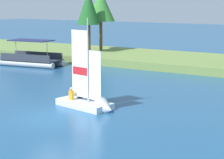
{
  "coord_description": "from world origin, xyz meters",
  "views": [
    {
      "loc": [
        14.76,
        -17.2,
        6.38
      ],
      "look_at": [
        0.05,
        6.37,
        1.2
      ],
      "focal_mm": 67.24,
      "sensor_mm": 36.0,
      "label": 1
    }
  ],
  "objects": [
    {
      "name": "ground_plane",
      "position": [
        0.0,
        0.0,
        0.0
      ],
      "size": [
        200.0,
        200.0,
        0.0
      ],
      "primitive_type": "plane",
      "color": "navy"
    },
    {
      "name": "shore_bank",
      "position": [
        0.0,
        22.71,
        0.37
      ],
      "size": [
        80.0,
        10.4,
        0.75
      ],
      "primitive_type": "cube",
      "color": "olive",
      "rests_on": "ground"
    },
    {
      "name": "shoreline_tree_left",
      "position": [
        -12.54,
        24.05,
        5.88
      ],
      "size": [
        3.32,
        3.32,
        6.97
      ],
      "color": "brown",
      "rests_on": "shore_bank"
    },
    {
      "name": "shoreline_tree_midleft",
      "position": [
        -12.43,
        21.41,
        5.7
      ],
      "size": [
        2.58,
        2.58,
        6.93
      ],
      "color": "brown",
      "rests_on": "shore_bank"
    },
    {
      "name": "pontoon_boat",
      "position": [
        -14.26,
        13.99,
        0.67
      ],
      "size": [
        6.54,
        3.38,
        2.6
      ],
      "rotation": [
        0.0,
        0.0,
        0.14
      ],
      "color": "#B2B2B7",
      "rests_on": "ground"
    },
    {
      "name": "wooden_dock",
      "position": [
        -14.86,
        15.75,
        0.2
      ],
      "size": [
        1.84,
        4.51,
        0.39
      ],
      "primitive_type": "cube",
      "color": "brown",
      "rests_on": "ground"
    },
    {
      "name": "sailboat",
      "position": [
        0.8,
        2.96,
        0.37
      ],
      "size": [
        4.28,
        2.18,
        5.93
      ],
      "rotation": [
        0.0,
        0.0,
        -0.18
      ],
      "color": "silver",
      "rests_on": "ground"
    }
  ]
}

